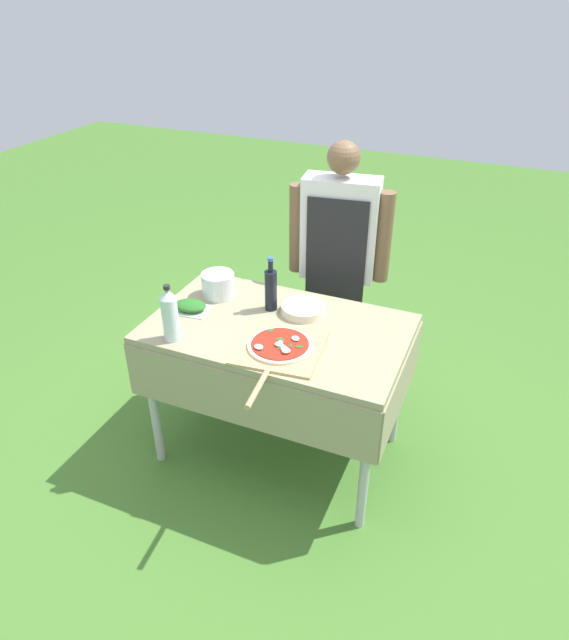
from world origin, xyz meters
name	(u,v)px	position (x,y,z in m)	size (l,w,h in m)	color
ground_plane	(279,448)	(0.00, 0.00, 0.00)	(12.00, 12.00, 0.00)	#477A2D
prep_table	(278,343)	(0.00, 0.00, 0.69)	(1.22, 0.75, 0.78)	gray
person_cook	(338,253)	(0.07, 0.68, 0.88)	(0.56, 0.23, 1.49)	#70604C
pizza_on_peel	(279,348)	(0.09, -0.18, 0.80)	(0.40, 0.62, 0.05)	tan
oil_bottle	(271,289)	(-0.09, 0.13, 0.89)	(0.06, 0.06, 0.28)	black
water_bottle	(170,314)	(-0.39, -0.29, 0.91)	(0.07, 0.07, 0.27)	silver
herb_container	(190,306)	(-0.45, -0.04, 0.81)	(0.20, 0.16, 0.05)	silver
mixing_tub	(218,285)	(-0.40, 0.15, 0.85)	(0.17, 0.17, 0.12)	silver
plate_stack	(303,309)	(0.06, 0.16, 0.80)	(0.22, 0.22, 0.04)	beige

